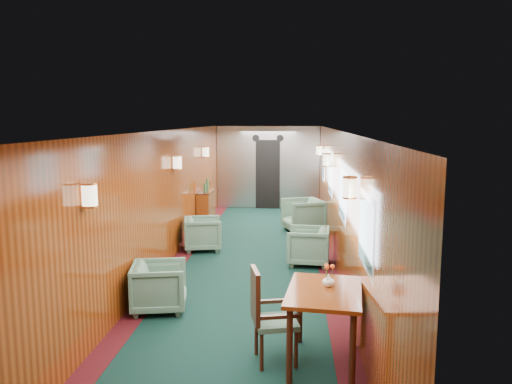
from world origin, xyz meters
The scene contains 12 objects.
room centered at (0.00, 0.00, 1.63)m, with size 12.00×12.10×2.40m.
bulkhead centered at (0.00, 5.91, 1.18)m, with size 2.98×0.17×2.39m.
windows_right centered at (1.49, 0.25, 1.45)m, with size 0.02×8.60×0.80m.
wall_sconces centered at (0.00, 0.57, 1.79)m, with size 2.97×7.97×0.25m.
dining_table centered at (1.08, -3.47, 0.69)m, with size 0.89×1.17×0.82m.
side_chair centered at (0.47, -3.49, 0.56)m, with size 0.55×0.57×1.03m.
credenza centered at (-1.34, 3.13, 0.46)m, with size 0.31×1.00×1.17m.
flower_vase centered at (1.13, -3.36, 0.88)m, with size 0.13×0.13×0.13m, color silver.
armchair_left_near centered at (-1.07, -2.12, 0.33)m, with size 0.71×0.73×0.66m, color #1F493B.
armchair_left_far centered at (-1.04, 1.06, 0.33)m, with size 0.71×0.73×0.66m, color #1F493B.
armchair_right_near centered at (1.02, 0.21, 0.34)m, with size 0.72×0.74×0.67m, color #1F493B.
armchair_right_far centered at (0.97, 2.84, 0.39)m, with size 0.82×0.85×0.77m, color #1F493B.
Camera 1 is at (0.74, -8.54, 2.59)m, focal length 35.00 mm.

